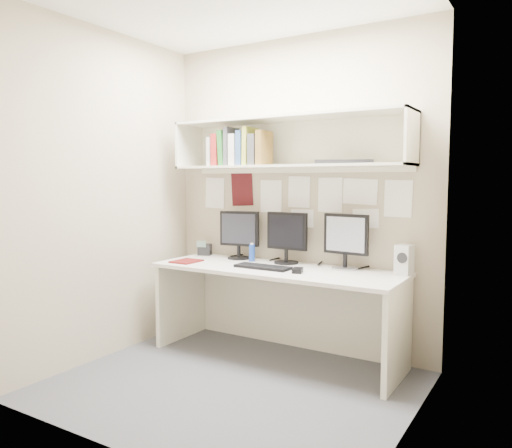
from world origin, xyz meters
The scene contains 19 objects.
floor centered at (0.00, 0.00, 0.00)m, with size 2.40×2.00×0.01m, color #45454A.
wall_back centered at (0.00, 1.00, 1.30)m, with size 2.40×0.02×2.60m, color tan.
wall_front centered at (0.00, -1.00, 1.30)m, with size 2.40×0.02×2.60m, color tan.
wall_left centered at (-1.20, 0.00, 1.30)m, with size 0.02×2.00×2.60m, color tan.
wall_right centered at (1.20, 0.00, 1.30)m, with size 0.02×2.00×2.60m, color tan.
desk centered at (0.00, 0.65, 0.37)m, with size 2.00×0.70×0.73m.
overhead_hutch centered at (0.00, 0.86, 1.72)m, with size 2.00×0.38×0.40m.
pinned_papers centered at (0.00, 0.99, 1.25)m, with size 1.92×0.01×0.48m, color white, non-canonical shape.
monitor_left centered at (-0.50, 0.87, 0.96)m, with size 0.36×0.20×0.42m.
monitor_center centered at (-0.03, 0.87, 0.96)m, with size 0.36×0.20×0.42m.
monitor_right centered at (0.49, 0.87, 0.97)m, with size 0.37×0.20×0.43m.
keyboard centered at (-0.07, 0.56, 0.74)m, with size 0.45×0.16×0.02m, color black.
mouse centered at (0.24, 0.53, 0.75)m, with size 0.07×0.11×0.03m, color black.
speaker centered at (0.94, 0.86, 0.84)m, with size 0.13×0.13×0.22m.
blue_bottle centered at (-0.33, 0.80, 0.80)m, with size 0.05×0.05×0.16m.
maroon_notebook centered at (-0.78, 0.49, 0.74)m, with size 0.19×0.24×0.01m, color #5A110F.
desk_phone centered at (-0.88, 0.88, 0.78)m, with size 0.14×0.14×0.14m.
book_stack centered at (-0.42, 0.75, 1.68)m, with size 0.54×0.20×0.32m.
hutch_tray centered at (0.49, 0.80, 1.56)m, with size 0.43×0.16×0.03m, color black.
Camera 1 is at (1.89, -2.76, 1.42)m, focal length 35.00 mm.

